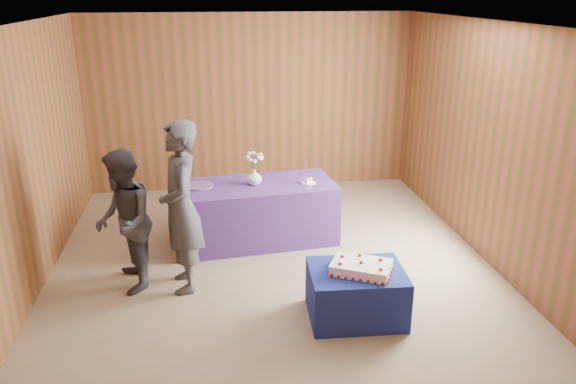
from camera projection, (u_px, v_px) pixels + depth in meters
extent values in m
plane|color=gray|center=(274.00, 273.00, 6.33)|extent=(6.00, 6.00, 0.00)
cube|color=brown|center=(250.00, 103.00, 8.66)|extent=(5.00, 0.04, 2.70)
cube|color=brown|center=(339.00, 312.00, 3.07)|extent=(5.00, 0.04, 2.70)
cube|color=brown|center=(22.00, 169.00, 5.53)|extent=(0.04, 6.00, 2.70)
cube|color=brown|center=(498.00, 149.00, 6.20)|extent=(0.04, 6.00, 2.70)
cube|color=white|center=(272.00, 24.00, 5.40)|extent=(5.00, 6.00, 0.04)
cube|color=navy|center=(356.00, 294.00, 5.41)|extent=(0.94, 0.75, 0.50)
cube|color=#4E3084|center=(254.00, 212.00, 7.04)|extent=(2.08, 1.10, 0.75)
cube|color=white|center=(361.00, 267.00, 5.28)|extent=(0.65, 0.57, 0.10)
sphere|color=#A30C1B|center=(328.00, 275.00, 5.21)|extent=(0.03, 0.03, 0.03)
sphere|color=#A30C1B|center=(386.00, 284.00, 5.05)|extent=(0.03, 0.03, 0.03)
sphere|color=#A30C1B|center=(338.00, 258.00, 5.54)|extent=(0.03, 0.03, 0.03)
sphere|color=#A30C1B|center=(393.00, 267.00, 5.37)|extent=(0.03, 0.03, 0.03)
sphere|color=#A30C1B|center=(342.00, 263.00, 5.23)|extent=(0.03, 0.03, 0.03)
cone|color=#155C19|center=(345.00, 263.00, 5.23)|extent=(0.02, 0.02, 0.02)
sphere|color=#A30C1B|center=(378.00, 260.00, 5.28)|extent=(0.03, 0.03, 0.03)
cone|color=#155C19|center=(381.00, 260.00, 5.29)|extent=(0.02, 0.02, 0.02)
sphere|color=#A30C1B|center=(361.00, 261.00, 5.26)|extent=(0.03, 0.03, 0.03)
cone|color=#155C19|center=(364.00, 262.00, 5.26)|extent=(0.02, 0.02, 0.02)
imported|color=white|center=(254.00, 177.00, 6.88)|extent=(0.20, 0.20, 0.19)
cylinder|color=#2D6629|center=(257.00, 163.00, 6.82)|extent=(0.01, 0.01, 0.16)
sphere|color=silver|center=(262.00, 157.00, 6.81)|extent=(0.05, 0.05, 0.05)
cylinder|color=#2D6629|center=(257.00, 163.00, 6.84)|extent=(0.01, 0.01, 0.16)
sphere|color=silver|center=(260.00, 156.00, 6.85)|extent=(0.05, 0.05, 0.05)
cylinder|color=#2D6629|center=(255.00, 162.00, 6.85)|extent=(0.01, 0.01, 0.16)
sphere|color=silver|center=(257.00, 155.00, 6.87)|extent=(0.05, 0.05, 0.05)
cylinder|color=#2D6629|center=(254.00, 162.00, 6.85)|extent=(0.01, 0.01, 0.16)
sphere|color=silver|center=(253.00, 155.00, 6.88)|extent=(0.05, 0.05, 0.05)
cylinder|color=#2D6629|center=(252.00, 163.00, 6.85)|extent=(0.01, 0.01, 0.16)
sphere|color=silver|center=(250.00, 155.00, 6.86)|extent=(0.05, 0.05, 0.05)
cylinder|color=#2D6629|center=(251.00, 163.00, 6.83)|extent=(0.01, 0.01, 0.16)
sphere|color=silver|center=(247.00, 156.00, 6.82)|extent=(0.05, 0.05, 0.05)
cylinder|color=#2D6629|center=(251.00, 163.00, 6.81)|extent=(0.01, 0.01, 0.16)
sphere|color=silver|center=(246.00, 157.00, 6.78)|extent=(0.05, 0.05, 0.05)
cylinder|color=#2D6629|center=(252.00, 164.00, 6.80)|extent=(0.01, 0.01, 0.16)
sphere|color=silver|center=(248.00, 158.00, 6.74)|extent=(0.05, 0.05, 0.05)
cylinder|color=#2D6629|center=(253.00, 164.00, 6.79)|extent=(0.01, 0.01, 0.16)
sphere|color=silver|center=(251.00, 159.00, 6.71)|extent=(0.05, 0.05, 0.05)
cylinder|color=#2D6629|center=(254.00, 164.00, 6.78)|extent=(0.01, 0.01, 0.16)
sphere|color=silver|center=(255.00, 159.00, 6.71)|extent=(0.05, 0.05, 0.05)
cylinder|color=#2D6629|center=(256.00, 164.00, 6.79)|extent=(0.01, 0.01, 0.16)
sphere|color=silver|center=(258.00, 159.00, 6.72)|extent=(0.05, 0.05, 0.05)
cylinder|color=#2D6629|center=(257.00, 164.00, 6.81)|extent=(0.01, 0.01, 0.16)
sphere|color=silver|center=(261.00, 158.00, 6.76)|extent=(0.05, 0.05, 0.05)
cylinder|color=#6B468D|center=(199.00, 186.00, 6.83)|extent=(0.36, 0.36, 0.02)
cylinder|color=white|center=(308.00, 183.00, 6.94)|extent=(0.19, 0.19, 0.01)
cube|color=white|center=(308.00, 180.00, 6.93)|extent=(0.09, 0.08, 0.06)
sphere|color=#A30C1B|center=(309.00, 177.00, 6.90)|extent=(0.02, 0.02, 0.02)
cube|color=silver|center=(313.00, 188.00, 6.78)|extent=(0.26, 0.09, 0.00)
imported|color=#373841|center=(181.00, 208.00, 5.74)|extent=(0.51, 0.71, 1.82)
imported|color=#353640|center=(124.00, 222.00, 5.78)|extent=(0.69, 0.82, 1.52)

